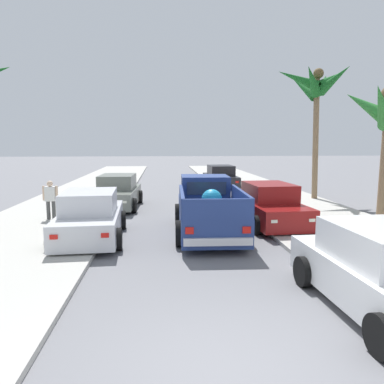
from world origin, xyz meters
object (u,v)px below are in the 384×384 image
(car_left_far, at_px, (117,193))
(palm_tree_left_mid, at_px, (315,89))
(pickup_truck, at_px, (208,209))
(car_left_mid, at_px, (269,206))
(pedestrian, at_px, (51,199))
(car_left_near, at_px, (220,178))
(car_right_near, at_px, (91,217))
(car_right_mid, at_px, (384,273))

(car_left_far, relative_size, palm_tree_left_mid, 0.63)
(pickup_truck, relative_size, palm_tree_left_mid, 0.77)
(car_left_mid, xyz_separation_m, palm_tree_left_mid, (3.97, 5.70, 5.04))
(car_left_far, bearing_deg, pedestrian, -125.62)
(car_left_far, distance_m, palm_tree_left_mid, 11.26)
(car_left_near, xyz_separation_m, car_right_near, (-6.12, -12.52, 0.00))
(pickup_truck, bearing_deg, car_left_mid, 20.92)
(car_right_mid, bearing_deg, car_left_far, 118.07)
(car_left_near, bearing_deg, car_left_mid, -89.88)
(car_right_near, bearing_deg, car_left_far, 88.32)
(pickup_truck, xyz_separation_m, pedestrian, (-5.75, 2.06, 0.13))
(car_left_near, relative_size, car_right_mid, 1.00)
(pickup_truck, distance_m, pedestrian, 6.10)
(car_right_near, relative_size, palm_tree_left_mid, 0.63)
(pickup_truck, distance_m, palm_tree_left_mid, 10.43)
(car_right_mid, bearing_deg, car_left_mid, 89.73)
(pickup_truck, bearing_deg, car_right_mid, -68.93)
(car_right_mid, relative_size, pedestrian, 2.71)
(car_right_near, distance_m, car_right_mid, 8.19)
(car_left_near, distance_m, car_right_near, 13.94)
(car_left_near, relative_size, palm_tree_left_mid, 0.63)
(palm_tree_left_mid, xyz_separation_m, pedestrian, (-12.09, -4.56, -4.84))
(pickup_truck, height_order, car_left_near, pickup_truck)
(car_left_mid, xyz_separation_m, car_left_far, (-5.98, 4.14, 0.00))
(pedestrian, bearing_deg, car_right_mid, -45.20)
(car_right_near, distance_m, palm_tree_left_mid, 13.43)
(pickup_truck, xyz_separation_m, car_right_mid, (2.35, -6.09, -0.07))
(pickup_truck, bearing_deg, pedestrian, 160.30)
(pickup_truck, xyz_separation_m, car_left_near, (2.36, 11.88, -0.07))
(car_right_near, bearing_deg, palm_tree_left_mid, 35.67)
(pickup_truck, distance_m, car_left_mid, 2.55)
(palm_tree_left_mid, height_order, pedestrian, palm_tree_left_mid)
(car_right_near, bearing_deg, pickup_truck, 9.71)
(car_left_mid, relative_size, palm_tree_left_mid, 0.63)
(pickup_truck, relative_size, car_right_near, 1.22)
(car_right_mid, bearing_deg, car_right_near, 138.29)
(car_left_mid, height_order, palm_tree_left_mid, palm_tree_left_mid)
(car_right_near, height_order, car_left_mid, same)
(car_left_mid, distance_m, pedestrian, 8.21)
(pickup_truck, distance_m, car_left_far, 6.20)
(car_right_near, xyz_separation_m, pedestrian, (-1.98, 2.70, 0.20))
(car_right_near, height_order, pedestrian, pedestrian)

